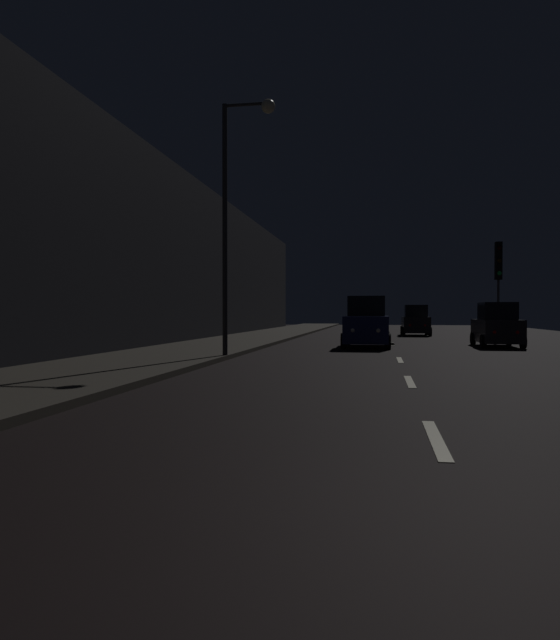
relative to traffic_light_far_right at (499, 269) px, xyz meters
The scene contains 9 objects.
ground 6.69m from the traffic_light_far_right, 161.28° to the right, with size 27.56×84.00×0.02m, color black.
sidewalk_left 13.48m from the traffic_light_far_right, behind, with size 4.40×84.00×0.15m, color #38332B.
building_facade_left 16.34m from the traffic_light_far_right, 161.11° to the right, with size 0.80×63.00×8.31m, color black.
lane_centerline 9.98m from the traffic_light_far_right, 124.68° to the right, with size 0.16×37.51×0.01m.
traffic_light_far_right is the anchor object (origin of this frame).
streetlamp_overhead 16.39m from the traffic_light_far_right, 129.33° to the right, with size 1.70×0.44×8.17m.
car_approaching_headlights 8.62m from the traffic_light_far_right, 142.01° to the right, with size 2.03×4.39×2.21m.
car_distant_taillights 9.41m from the traffic_light_far_right, 113.21° to the left, with size 1.83×3.97×2.00m.
car_parked_right_far 4.75m from the traffic_light_far_right, 102.03° to the right, with size 1.79×3.87×1.95m.
Camera 1 is at (-0.68, -4.02, 1.51)m, focal length 32.28 mm.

